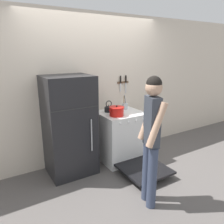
{
  "coord_description": "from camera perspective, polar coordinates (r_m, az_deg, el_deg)",
  "views": [
    {
      "loc": [
        -1.73,
        -3.42,
        1.91
      ],
      "look_at": [
        0.03,
        -0.49,
        0.96
      ],
      "focal_mm": 35.0,
      "sensor_mm": 36.0,
      "label": 1
    }
  ],
  "objects": [
    {
      "name": "utensil_jar",
      "position": [
        4.03,
        3.39,
        1.61
      ],
      "size": [
        0.1,
        0.1,
        0.28
      ],
      "color": "silver",
      "rests_on": "stove_range"
    },
    {
      "name": "refrigerator",
      "position": [
        3.48,
        -11.05,
        -3.59
      ],
      "size": [
        0.73,
        0.64,
        1.57
      ],
      "color": "black",
      "rests_on": "ground_plane"
    },
    {
      "name": "wall_knife_strip",
      "position": [
        4.14,
        2.92,
        7.87
      ],
      "size": [
        0.24,
        0.03,
        0.34
      ],
      "color": "brown"
    },
    {
      "name": "ground_plane",
      "position": [
        4.28,
        -3.89,
        -11.0
      ],
      "size": [
        14.0,
        14.0,
        0.0
      ],
      "primitive_type": "plane",
      "color": "#5B5654"
    },
    {
      "name": "stove_range",
      "position": [
        3.94,
        2.48,
        -6.42
      ],
      "size": [
        0.76,
        1.39,
        0.88
      ],
      "color": "white",
      "rests_on": "ground_plane"
    },
    {
      "name": "person",
      "position": [
        2.67,
        10.26,
        -5.98
      ],
      "size": [
        0.33,
        0.39,
        1.65
      ],
      "rotation": [
        0.0,
        0.0,
        1.28
      ],
      "color": "#38425B",
      "rests_on": "ground_plane"
    },
    {
      "name": "tea_kettle",
      "position": [
        3.84,
        -0.83,
        0.92
      ],
      "size": [
        0.19,
        0.15,
        0.2
      ],
      "color": "black",
      "rests_on": "stove_range"
    },
    {
      "name": "dutch_oven_pot",
      "position": [
        3.6,
        1.2,
        0.2
      ],
      "size": [
        0.29,
        0.25,
        0.18
      ],
      "color": "red",
      "rests_on": "stove_range"
    },
    {
      "name": "wall_back",
      "position": [
        3.91,
        -4.43,
        6.15
      ],
      "size": [
        10.0,
        0.06,
        2.55
      ],
      "color": "beige",
      "rests_on": "ground_plane"
    }
  ]
}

